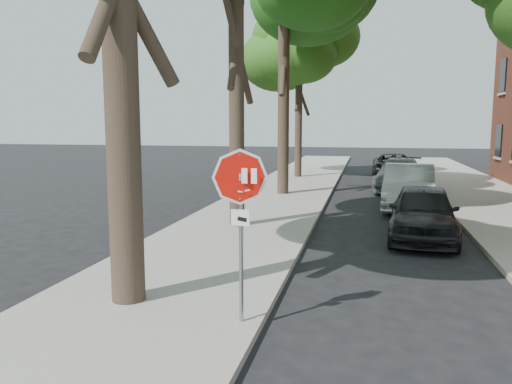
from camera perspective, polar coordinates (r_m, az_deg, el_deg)
ground at (r=7.71m, az=3.57°, el=-15.77°), size 120.00×120.00×0.00m
sidewalk_left at (r=19.56m, az=1.83°, el=-1.09°), size 4.00×55.00×0.12m
sidewalk_right at (r=19.85m, az=26.73°, el=-1.80°), size 4.00×55.00×0.12m
curb_left at (r=19.29m, az=7.83°, el=-1.27°), size 0.12×55.00×0.13m
curb_right at (r=19.44m, az=20.87°, el=-1.64°), size 0.12×55.00×0.13m
stop_sign at (r=7.27m, az=-1.78°, el=-1.17°), size 0.76×0.34×2.61m
tree_mid_b at (r=21.96m, az=3.24°, el=20.73°), size 5.88×5.46×10.36m
tree_far at (r=28.65m, az=4.97°, el=16.07°), size 5.29×4.91×9.33m
car_a at (r=14.12m, az=18.54°, el=-2.19°), size 2.07×4.41×1.46m
car_b at (r=18.93m, az=17.04°, el=0.56°), size 2.08×5.02×1.62m
car_c at (r=24.18m, az=16.08°, el=1.92°), size 2.72×5.29×1.47m
car_d at (r=29.49m, az=15.46°, el=2.89°), size 2.34×5.04×1.40m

